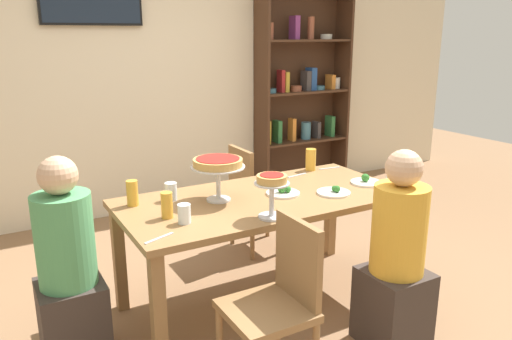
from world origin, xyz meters
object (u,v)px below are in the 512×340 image
at_px(beer_glass_amber_short, 167,205).
at_px(dining_table, 264,209).
at_px(diner_head_west, 69,276).
at_px(cutlery_fork_near, 329,168).
at_px(beer_glass_amber_tall, 132,193).
at_px(water_glass_clear_far, 390,183).
at_px(salad_plate_spare, 283,192).
at_px(cutlery_knife_near, 297,175).
at_px(chair_far_right, 253,193).
at_px(deep_dish_pizza_stand, 218,165).
at_px(diner_near_right, 396,264).
at_px(salad_plate_far_diner, 334,192).
at_px(chair_near_left, 279,297).
at_px(personal_pizza_stand, 272,186).
at_px(cutlery_fork_far, 159,238).
at_px(beer_glass_amber_spare, 311,160).
at_px(water_glass_clear_spare, 171,192).
at_px(bookshelf, 301,92).
at_px(water_glass_clear_near, 184,214).
at_px(salad_plate_near_diner, 366,181).

bearing_deg(beer_glass_amber_short, dining_table, 5.02).
bearing_deg(diner_head_west, cutlery_fork_near, 9.45).
height_order(beer_glass_amber_tall, water_glass_clear_far, beer_glass_amber_tall).
bearing_deg(salad_plate_spare, cutlery_knife_near, 44.30).
bearing_deg(chair_far_right, beer_glass_amber_tall, -64.96).
xyz_separation_m(deep_dish_pizza_stand, cutlery_fork_near, (1.06, 0.26, -0.22)).
bearing_deg(cutlery_fork_near, diner_near_right, 77.99).
height_order(salad_plate_far_diner, salad_plate_spare, salad_plate_spare).
distance_m(chair_far_right, cutlery_knife_near, 0.55).
distance_m(chair_near_left, personal_pizza_stand, 0.61).
height_order(chair_near_left, chair_far_right, same).
relative_size(deep_dish_pizza_stand, cutlery_fork_far, 1.84).
relative_size(beer_glass_amber_short, cutlery_fork_near, 0.83).
relative_size(deep_dish_pizza_stand, beer_glass_amber_spare, 2.03).
height_order(chair_far_right, cutlery_knife_near, chair_far_right).
bearing_deg(beer_glass_amber_short, water_glass_clear_spare, 65.78).
xyz_separation_m(personal_pizza_stand, beer_glass_amber_short, (-0.51, 0.28, -0.11)).
distance_m(salad_plate_spare, cutlery_knife_near, 0.45).
bearing_deg(beer_glass_amber_short, diner_head_west, 173.52).
distance_m(water_glass_clear_far, cutlery_knife_near, 0.68).
bearing_deg(chair_near_left, salad_plate_far_diner, -54.12).
bearing_deg(dining_table, chair_far_right, 65.37).
height_order(diner_near_right, beer_glass_amber_spare, diner_near_right).
relative_size(chair_far_right, cutlery_fork_far, 4.83).
height_order(dining_table, diner_head_west, diner_head_west).
distance_m(bookshelf, beer_glass_amber_short, 3.14).
height_order(water_glass_clear_near, water_glass_clear_spare, water_glass_clear_spare).
distance_m(diner_near_right, diner_head_west, 1.79).
relative_size(dining_table, salad_plate_spare, 8.40).
bearing_deg(beer_glass_amber_spare, salad_plate_near_diner, -74.93).
bearing_deg(beer_glass_amber_tall, chair_near_left, -66.25).
xyz_separation_m(beer_glass_amber_tall, cutlery_fork_far, (-0.03, -0.56, -0.08)).
height_order(bookshelf, salad_plate_far_diner, bookshelf).
relative_size(salad_plate_far_diner, cutlery_knife_near, 1.20).
bearing_deg(diner_near_right, cutlery_fork_near, -18.43).
height_order(water_glass_clear_near, cutlery_fork_near, water_glass_clear_near).
bearing_deg(personal_pizza_stand, dining_table, 66.08).
height_order(chair_near_left, cutlery_knife_near, chair_near_left).
relative_size(beer_glass_amber_tall, cutlery_knife_near, 0.86).
distance_m(salad_plate_near_diner, beer_glass_amber_short, 1.42).
height_order(dining_table, water_glass_clear_far, water_glass_clear_far).
bearing_deg(dining_table, chair_near_left, -115.18).
height_order(chair_far_right, beer_glass_amber_short, beer_glass_amber_short).
xyz_separation_m(deep_dish_pizza_stand, water_glass_clear_near, (-0.33, -0.25, -0.17)).
distance_m(personal_pizza_stand, cutlery_fork_far, 0.67).
xyz_separation_m(salad_plate_spare, water_glass_clear_near, (-0.74, -0.15, 0.03)).
relative_size(diner_head_west, salad_plate_spare, 5.34).
bearing_deg(salad_plate_far_diner, cutlery_fork_near, 54.95).
distance_m(personal_pizza_stand, beer_glass_amber_short, 0.59).
xyz_separation_m(beer_glass_amber_short, water_glass_clear_far, (1.44, -0.25, -0.02)).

